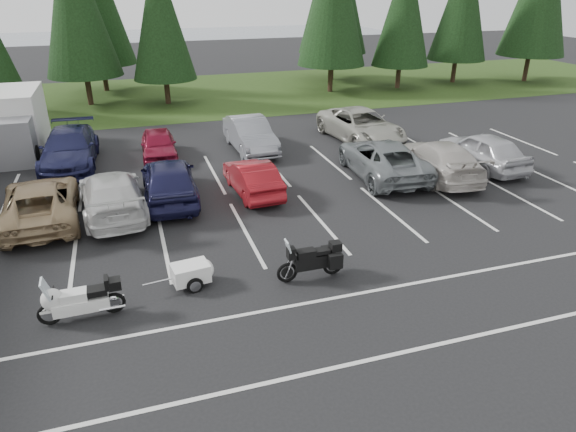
{
  "coord_description": "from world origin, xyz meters",
  "views": [
    {
      "loc": [
        -2.8,
        -14.03,
        7.73
      ],
      "look_at": [
        1.5,
        -0.5,
        1.14
      ],
      "focal_mm": 32.0,
      "sensor_mm": 36.0,
      "label": 1
    }
  ],
  "objects_px": {
    "car_far_3": "(250,135)",
    "cargo_trailer": "(191,275)",
    "car_far_2": "(159,144)",
    "car_far_4": "(361,126)",
    "car_near_4": "(169,180)",
    "car_near_6": "(383,159)",
    "car_near_5": "(252,177)",
    "car_near_2": "(40,202)",
    "car_far_1": "(69,149)",
    "adventure_motorcycle": "(311,257)",
    "car_near_7": "(438,159)",
    "box_truck": "(12,125)",
    "touring_motorcycle": "(80,297)",
    "car_near_8": "(482,150)",
    "car_near_3": "(112,194)"
  },
  "relations": [
    {
      "from": "car_near_4",
      "to": "car_near_6",
      "type": "height_order",
      "value": "car_near_4"
    },
    {
      "from": "car_near_4",
      "to": "car_far_3",
      "type": "height_order",
      "value": "car_near_4"
    },
    {
      "from": "car_far_2",
      "to": "adventure_motorcycle",
      "type": "distance_m",
      "value": 12.63
    },
    {
      "from": "box_truck",
      "to": "car_far_3",
      "type": "xyz_separation_m",
      "value": [
        10.83,
        -2.7,
        -0.66
      ]
    },
    {
      "from": "car_far_3",
      "to": "adventure_motorcycle",
      "type": "height_order",
      "value": "car_far_3"
    },
    {
      "from": "car_far_3",
      "to": "cargo_trailer",
      "type": "bearing_deg",
      "value": -113.61
    },
    {
      "from": "car_near_5",
      "to": "car_near_6",
      "type": "height_order",
      "value": "car_near_6"
    },
    {
      "from": "car_far_4",
      "to": "adventure_motorcycle",
      "type": "distance_m",
      "value": 13.92
    },
    {
      "from": "car_near_2",
      "to": "car_far_1",
      "type": "height_order",
      "value": "car_far_1"
    },
    {
      "from": "car_near_2",
      "to": "car_far_2",
      "type": "relative_size",
      "value": 1.34
    },
    {
      "from": "car_near_8",
      "to": "car_far_4",
      "type": "xyz_separation_m",
      "value": [
        -3.37,
        5.44,
        0.01
      ]
    },
    {
      "from": "car_far_1",
      "to": "adventure_motorcycle",
      "type": "xyz_separation_m",
      "value": [
        7.03,
        -12.31,
        -0.15
      ]
    },
    {
      "from": "car_far_2",
      "to": "car_far_4",
      "type": "xyz_separation_m",
      "value": [
        10.25,
        -0.27,
        0.14
      ]
    },
    {
      "from": "touring_motorcycle",
      "to": "car_near_7",
      "type": "bearing_deg",
      "value": 22.09
    },
    {
      "from": "car_far_2",
      "to": "car_near_2",
      "type": "bearing_deg",
      "value": -125.36
    },
    {
      "from": "car_far_1",
      "to": "car_near_5",
      "type": "bearing_deg",
      "value": -36.82
    },
    {
      "from": "car_far_1",
      "to": "car_far_4",
      "type": "height_order",
      "value": "car_far_1"
    },
    {
      "from": "cargo_trailer",
      "to": "car_near_2",
      "type": "bearing_deg",
      "value": 119.19
    },
    {
      "from": "car_far_2",
      "to": "cargo_trailer",
      "type": "distance_m",
      "value": 11.61
    },
    {
      "from": "car_near_5",
      "to": "touring_motorcycle",
      "type": "xyz_separation_m",
      "value": [
        -6.03,
        -6.72,
        -0.03
      ]
    },
    {
      "from": "car_near_3",
      "to": "car_near_8",
      "type": "height_order",
      "value": "car_near_8"
    },
    {
      "from": "car_near_5",
      "to": "car_far_1",
      "type": "xyz_separation_m",
      "value": [
        -7.02,
        5.67,
        0.15
      ]
    },
    {
      "from": "car_far_1",
      "to": "car_near_7",
      "type": "bearing_deg",
      "value": -20.3
    },
    {
      "from": "car_near_8",
      "to": "car_far_4",
      "type": "distance_m",
      "value": 6.4
    },
    {
      "from": "car_near_7",
      "to": "car_far_4",
      "type": "xyz_separation_m",
      "value": [
        -0.86,
        5.84,
        0.04
      ]
    },
    {
      "from": "box_truck",
      "to": "car_near_8",
      "type": "bearing_deg",
      "value": -22.52
    },
    {
      "from": "car_near_5",
      "to": "car_near_6",
      "type": "xyz_separation_m",
      "value": [
        5.76,
        0.24,
        0.11
      ]
    },
    {
      "from": "car_near_2",
      "to": "car_far_4",
      "type": "relative_size",
      "value": 0.9
    },
    {
      "from": "car_near_5",
      "to": "car_far_3",
      "type": "bearing_deg",
      "value": -106.49
    },
    {
      "from": "car_far_1",
      "to": "touring_motorcycle",
      "type": "height_order",
      "value": "car_far_1"
    },
    {
      "from": "car_near_2",
      "to": "car_near_5",
      "type": "bearing_deg",
      "value": 178.8
    },
    {
      "from": "car_far_3",
      "to": "cargo_trailer",
      "type": "height_order",
      "value": "car_far_3"
    },
    {
      "from": "car_near_6",
      "to": "car_near_8",
      "type": "height_order",
      "value": "car_near_8"
    },
    {
      "from": "car_far_4",
      "to": "car_near_8",
      "type": "bearing_deg",
      "value": -63.77
    },
    {
      "from": "car_near_4",
      "to": "car_far_3",
      "type": "distance_m",
      "value": 6.85
    },
    {
      "from": "car_near_2",
      "to": "touring_motorcycle",
      "type": "xyz_separation_m",
      "value": [
        1.56,
        -6.44,
        -0.09
      ]
    },
    {
      "from": "box_truck",
      "to": "car_near_5",
      "type": "bearing_deg",
      "value": -40.59
    },
    {
      "from": "cargo_trailer",
      "to": "car_near_7",
      "type": "bearing_deg",
      "value": 18.08
    },
    {
      "from": "adventure_motorcycle",
      "to": "touring_motorcycle",
      "type": "bearing_deg",
      "value": -179.68
    },
    {
      "from": "car_near_5",
      "to": "car_far_3",
      "type": "distance_m",
      "value": 5.64
    },
    {
      "from": "car_near_4",
      "to": "car_near_6",
      "type": "bearing_deg",
      "value": -178.23
    },
    {
      "from": "car_near_5",
      "to": "adventure_motorcycle",
      "type": "bearing_deg",
      "value": 86.61
    },
    {
      "from": "car_near_3",
      "to": "car_far_1",
      "type": "distance_m",
      "value": 6.25
    },
    {
      "from": "car_near_7",
      "to": "car_far_3",
      "type": "distance_m",
      "value": 9.02
    },
    {
      "from": "car_near_4",
      "to": "adventure_motorcycle",
      "type": "distance_m",
      "value": 7.61
    },
    {
      "from": "car_near_3",
      "to": "touring_motorcycle",
      "type": "xyz_separation_m",
      "value": [
        -0.8,
        -6.39,
        -0.12
      ]
    },
    {
      "from": "car_near_4",
      "to": "cargo_trailer",
      "type": "relative_size",
      "value": 3.41
    },
    {
      "from": "car_near_8",
      "to": "adventure_motorcycle",
      "type": "relative_size",
      "value": 2.15
    },
    {
      "from": "box_truck",
      "to": "car_near_7",
      "type": "distance_m",
      "value": 19.61
    },
    {
      "from": "adventure_motorcycle",
      "to": "car_near_5",
      "type": "bearing_deg",
      "value": 89.71
    }
  ]
}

